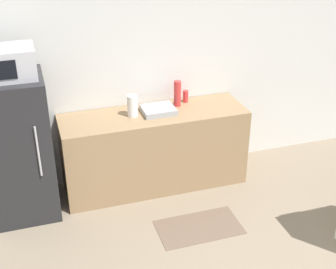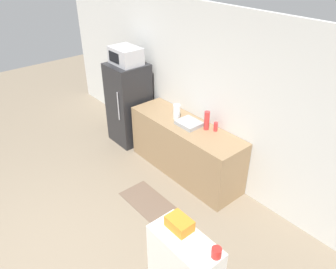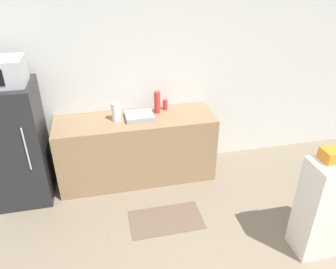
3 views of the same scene
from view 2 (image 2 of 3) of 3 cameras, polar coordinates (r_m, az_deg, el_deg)
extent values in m
plane|color=#7F705B|center=(4.46, -22.15, -19.96)|extent=(14.00, 14.00, 0.00)
cube|color=silver|center=(4.90, 7.58, 6.60)|extent=(8.00, 0.06, 2.60)
cube|color=#232326|center=(5.98, -6.81, 5.38)|extent=(0.62, 0.63, 1.48)
cylinder|color=#B7B7BC|center=(5.64, -8.65, 4.88)|extent=(0.02, 0.02, 0.52)
cube|color=#BCBCC1|center=(5.66, -7.38, 13.46)|extent=(0.53, 0.39, 0.28)
cube|color=black|center=(5.60, -9.42, 13.12)|extent=(0.29, 0.01, 0.17)
cube|color=#937551|center=(5.20, 2.99, -2.41)|extent=(2.02, 0.61, 0.88)
cube|color=#9EA3A8|center=(4.93, 3.69, 1.95)|extent=(0.35, 0.30, 0.06)
cylinder|color=red|center=(4.79, 6.76, 2.43)|extent=(0.08, 0.08, 0.29)
cylinder|color=red|center=(4.81, 8.30, 1.36)|extent=(0.06, 0.06, 0.14)
cube|color=orange|center=(3.02, 2.00, -15.26)|extent=(0.24, 0.17, 0.11)
cylinder|color=red|center=(2.85, 8.43, -19.68)|extent=(0.09, 0.09, 0.09)
cylinder|color=white|center=(5.07, 1.51, 3.99)|extent=(0.11, 0.11, 0.23)
cube|color=brown|center=(4.89, -3.55, -11.50)|extent=(0.84, 0.47, 0.01)
camera|label=1|loc=(4.58, -59.66, 12.57)|focal=50.00mm
camera|label=3|loc=(3.63, -51.14, 10.52)|focal=35.00mm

